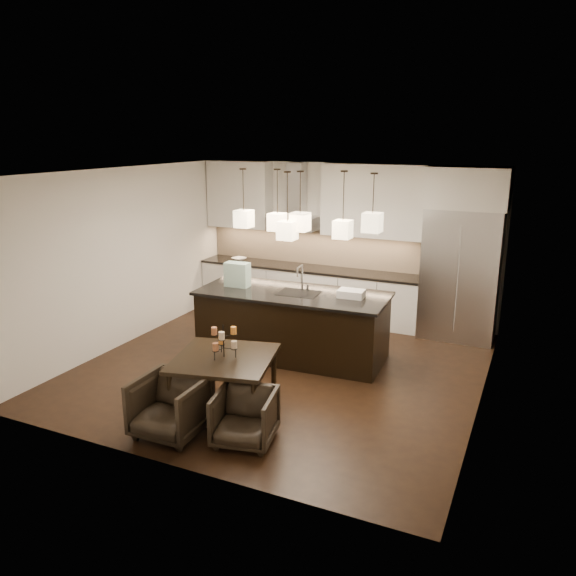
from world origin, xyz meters
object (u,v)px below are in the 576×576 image
at_px(armchair_left, 170,406).
at_px(dining_table, 225,383).
at_px(armchair_right, 245,417).
at_px(island_body, 293,326).
at_px(refrigerator, 461,274).

bearing_deg(armchair_left, dining_table, 71.14).
xyz_separation_m(dining_table, armchair_right, (0.59, -0.57, -0.05)).
bearing_deg(armchair_right, armchair_left, -178.33).
bearing_deg(dining_table, island_body, 75.65).
distance_m(refrigerator, dining_table, 4.48).
bearing_deg(island_body, dining_table, -94.02).
relative_size(refrigerator, dining_table, 1.86).
relative_size(island_body, armchair_right, 4.18).
bearing_deg(refrigerator, armchair_right, -109.87).
xyz_separation_m(refrigerator, dining_table, (-2.19, -3.84, -0.73)).
bearing_deg(refrigerator, dining_table, -119.68).
distance_m(refrigerator, island_body, 2.93).
height_order(dining_table, armchair_right, dining_table).
height_order(island_body, armchair_left, island_body).
height_order(dining_table, armchair_left, dining_table).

